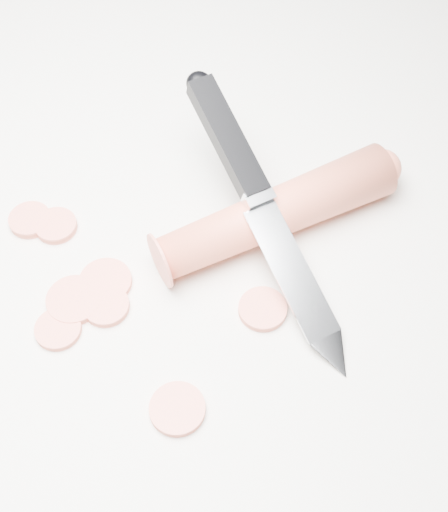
% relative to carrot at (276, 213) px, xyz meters
% --- Properties ---
extents(ground, '(2.40, 2.40, 0.00)m').
position_rel_carrot_xyz_m(ground, '(-0.08, -0.06, -0.02)').
color(ground, white).
rests_on(ground, ground).
extents(carrot, '(0.15, 0.17, 0.04)m').
position_rel_carrot_xyz_m(carrot, '(0.00, 0.00, 0.00)').
color(carrot, '#E95D41').
rests_on(carrot, ground).
extents(carrot_slice_0, '(0.03, 0.03, 0.01)m').
position_rel_carrot_xyz_m(carrot_slice_0, '(-0.18, -0.07, -0.02)').
color(carrot_slice_0, '#EE6C57').
rests_on(carrot_slice_0, ground).
extents(carrot_slice_1, '(0.03, 0.03, 0.01)m').
position_rel_carrot_xyz_m(carrot_slice_1, '(-0.08, -0.12, -0.02)').
color(carrot_slice_1, '#EE6C57').
rests_on(carrot_slice_1, ground).
extents(carrot_slice_2, '(0.04, 0.04, 0.01)m').
position_rel_carrot_xyz_m(carrot_slice_2, '(-0.09, -0.10, -0.02)').
color(carrot_slice_2, '#EE6C57').
rests_on(carrot_slice_2, ground).
extents(carrot_slice_3, '(0.04, 0.04, 0.01)m').
position_rel_carrot_xyz_m(carrot_slice_3, '(-0.00, -0.16, -0.02)').
color(carrot_slice_3, '#EE6C57').
rests_on(carrot_slice_3, ground).
extents(carrot_slice_4, '(0.04, 0.04, 0.01)m').
position_rel_carrot_xyz_m(carrot_slice_4, '(0.02, -0.07, -0.02)').
color(carrot_slice_4, '#EE6C57').
rests_on(carrot_slice_4, ground).
extents(carrot_slice_5, '(0.04, 0.04, 0.01)m').
position_rel_carrot_xyz_m(carrot_slice_5, '(-0.11, -0.12, -0.02)').
color(carrot_slice_5, '#EE6C57').
rests_on(carrot_slice_5, ground).
extents(carrot_slice_6, '(0.03, 0.03, 0.01)m').
position_rel_carrot_xyz_m(carrot_slice_6, '(-0.11, -0.15, -0.02)').
color(carrot_slice_6, '#EE6C57').
rests_on(carrot_slice_6, ground).
extents(carrot_slice_7, '(0.03, 0.03, 0.01)m').
position_rel_carrot_xyz_m(carrot_slice_7, '(-0.15, -0.07, -0.02)').
color(carrot_slice_7, '#EE6C57').
rests_on(carrot_slice_7, ground).
extents(kitchen_knife, '(0.21, 0.17, 0.09)m').
position_rel_carrot_xyz_m(kitchen_knife, '(-0.00, -0.02, 0.02)').
color(kitchen_knife, silver).
rests_on(kitchen_knife, ground).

